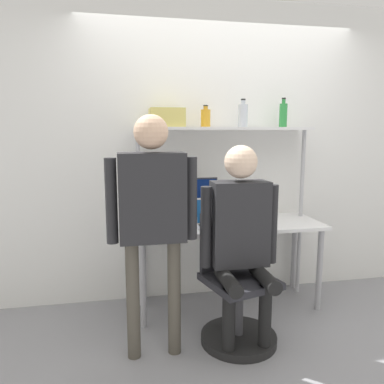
# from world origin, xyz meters

# --- Properties ---
(ground_plane) EXTENTS (12.00, 12.00, 0.00)m
(ground_plane) POSITION_xyz_m (0.00, 0.00, 0.00)
(ground_plane) COLOR gray
(wall_back) EXTENTS (8.00, 0.06, 2.70)m
(wall_back) POSITION_xyz_m (0.00, 0.65, 1.35)
(wall_back) COLOR white
(wall_back) RESTS_ON ground_plane
(desk) EXTENTS (1.63, 0.60, 0.75)m
(desk) POSITION_xyz_m (0.00, 0.32, 0.66)
(desk) COLOR white
(desk) RESTS_ON ground_plane
(shelf_unit) EXTENTS (1.55, 0.30, 1.58)m
(shelf_unit) POSITION_xyz_m (0.00, 0.46, 1.36)
(shelf_unit) COLOR white
(shelf_unit) RESTS_ON ground_plane
(monitor) EXTENTS (0.49, 0.22, 0.39)m
(monitor) POSITION_xyz_m (-0.31, 0.45, 0.96)
(monitor) COLOR #333338
(monitor) RESTS_ON desk
(laptop) EXTENTS (0.34, 0.23, 0.23)m
(laptop) POSITION_xyz_m (-0.13, 0.28, 0.82)
(laptop) COLOR silver
(laptop) RESTS_ON desk
(cell_phone) EXTENTS (0.07, 0.15, 0.01)m
(cell_phone) POSITION_xyz_m (0.15, 0.23, 0.76)
(cell_phone) COLOR silver
(cell_phone) RESTS_ON desk
(office_chair) EXTENTS (0.57, 0.57, 0.95)m
(office_chair) POSITION_xyz_m (-0.09, -0.24, 0.30)
(office_chair) COLOR black
(office_chair) RESTS_ON ground_plane
(person_seated) EXTENTS (0.57, 0.48, 1.45)m
(person_seated) POSITION_xyz_m (-0.08, -0.28, 0.86)
(person_seated) COLOR black
(person_seated) RESTS_ON ground_plane
(person_standing) EXTENTS (0.60, 0.22, 1.65)m
(person_standing) POSITION_xyz_m (-0.71, -0.32, 1.06)
(person_standing) COLOR #4C473D
(person_standing) RESTS_ON ground_plane
(bottle_clear) EXTENTS (0.08, 0.08, 0.24)m
(bottle_clear) POSITION_xyz_m (0.16, 0.46, 1.68)
(bottle_clear) COLOR silver
(bottle_clear) RESTS_ON shelf_unit
(bottle_amber) EXTENTS (0.08, 0.08, 0.18)m
(bottle_amber) POSITION_xyz_m (-0.17, 0.46, 1.66)
(bottle_amber) COLOR gold
(bottle_amber) RESTS_ON shelf_unit
(bottle_green) EXTENTS (0.07, 0.07, 0.26)m
(bottle_green) POSITION_xyz_m (0.54, 0.46, 1.69)
(bottle_green) COLOR #2D8C3F
(bottle_green) RESTS_ON shelf_unit
(storage_box) EXTENTS (0.29, 0.24, 0.16)m
(storage_box) POSITION_xyz_m (-0.51, 0.46, 1.66)
(storage_box) COLOR #DBCC66
(storage_box) RESTS_ON shelf_unit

